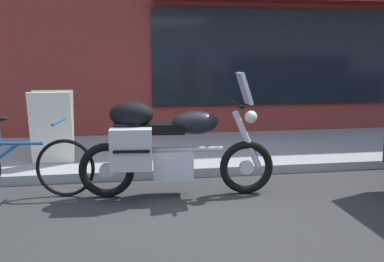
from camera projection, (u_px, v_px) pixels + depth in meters
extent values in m
plane|color=#303030|center=(216.00, 202.00, 4.74)|extent=(80.00, 80.00, 0.00)
torus|color=black|center=(246.00, 167.00, 5.00)|extent=(0.62, 0.14, 0.62)
cylinder|color=silver|center=(246.00, 167.00, 5.00)|extent=(0.16, 0.07, 0.16)
torus|color=black|center=(107.00, 170.00, 4.86)|extent=(0.62, 0.14, 0.62)
cylinder|color=silver|center=(107.00, 170.00, 4.86)|extent=(0.16, 0.07, 0.16)
cube|color=silver|center=(173.00, 164.00, 4.92)|extent=(0.46, 0.34, 0.32)
cylinder|color=silver|center=(177.00, 150.00, 4.89)|extent=(1.02, 0.14, 0.06)
ellipsoid|color=black|center=(195.00, 123.00, 4.86)|extent=(0.54, 0.32, 0.26)
cube|color=black|center=(157.00, 129.00, 4.84)|extent=(0.62, 0.29, 0.11)
cube|color=black|center=(127.00, 131.00, 4.81)|extent=(0.30, 0.24, 0.18)
cylinder|color=silver|center=(247.00, 140.00, 4.94)|extent=(0.35, 0.10, 0.67)
cylinder|color=black|center=(237.00, 104.00, 4.87)|extent=(0.09, 0.62, 0.04)
cube|color=silver|center=(244.00, 88.00, 4.85)|extent=(0.18, 0.33, 0.35)
sphere|color=#EAEACC|center=(251.00, 117.00, 4.91)|extent=(0.14, 0.14, 0.14)
cube|color=#B5B5B5|center=(131.00, 149.00, 4.61)|extent=(0.45, 0.24, 0.44)
cube|color=black|center=(131.00, 152.00, 4.50)|extent=(0.37, 0.05, 0.03)
ellipsoid|color=black|center=(131.00, 115.00, 4.79)|extent=(0.50, 0.36, 0.28)
torus|color=black|center=(65.00, 168.00, 4.88)|extent=(0.65, 0.14, 0.66)
cylinder|color=#1E5999|center=(17.00, 144.00, 4.82)|extent=(0.57, 0.12, 0.04)
cylinder|color=#1E5999|center=(59.00, 122.00, 4.79)|extent=(0.10, 0.48, 0.03)
cube|color=silver|center=(51.00, 129.00, 5.81)|extent=(0.55, 0.20, 0.98)
cube|color=silver|center=(53.00, 126.00, 6.03)|extent=(0.55, 0.20, 0.98)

